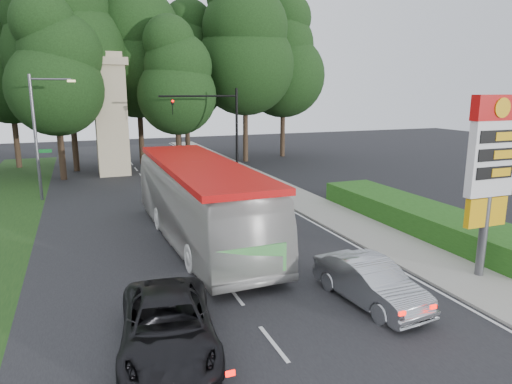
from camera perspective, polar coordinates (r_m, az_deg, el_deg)
name	(u,v)px	position (r m, az deg, el deg)	size (l,w,h in m)	color
ground	(281,354)	(13.15, 3.11, -19.53)	(120.00, 120.00, 0.00)	black
road_surface	(184,230)	(23.66, -8.99, -4.76)	(14.00, 80.00, 0.02)	black
sidewalk_right	(329,214)	(26.66, 9.16, -2.68)	(3.00, 80.00, 0.12)	gray
hedge	(420,217)	(25.11, 19.78, -2.95)	(3.00, 14.00, 1.20)	#1B4913
gas_station_pylon	(491,162)	(18.58, 27.34, 3.31)	(2.10, 0.45, 6.85)	#59595E
traffic_signal_mast	(221,121)	(35.73, -4.46, 8.79)	(6.10, 0.35, 7.20)	black
streetlight_signs	(39,132)	(32.32, -25.52, 6.81)	(2.75, 0.98, 8.00)	#59595E
monument	(111,114)	(40.26, -17.70, 9.27)	(3.00, 3.00, 10.05)	tan
tree_west_near	(7,56)	(47.52, -28.70, 14.71)	(8.40, 8.40, 16.50)	#2D2116
tree_center_left	(65,29)	(43.42, -22.78, 18.27)	(10.08, 10.08, 19.80)	#2D2116
tree_center_right	(136,46)	(45.66, -14.74, 17.21)	(9.24, 9.24, 18.15)	#2D2116
tree_east_near	(185,64)	(48.39, -8.84, 15.58)	(8.12, 8.12, 15.95)	#2D2116
tree_east_mid	(245,44)	(46.09, -1.38, 17.96)	(9.52, 9.52, 18.70)	#2D2116
tree_far_east	(284,58)	(49.75, 3.46, 16.38)	(8.68, 8.68, 17.05)	#2D2116
tree_monument_left	(54,68)	(39.18, -23.96, 13.97)	(7.28, 7.28, 14.30)	#2D2116
tree_monument_right	(176,79)	(40.47, -9.92, 13.80)	(6.72, 6.72, 13.20)	#2D2116
transit_bus	(200,202)	(21.43, -7.06, -1.29)	(3.18, 13.58, 3.78)	beige
sedan_silver	(370,282)	(15.96, 14.09, -10.84)	(1.58, 4.54, 1.50)	#9EA0A5
suv_charcoal	(168,325)	(13.10, -10.96, -16.06)	(2.50, 5.43, 1.51)	black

